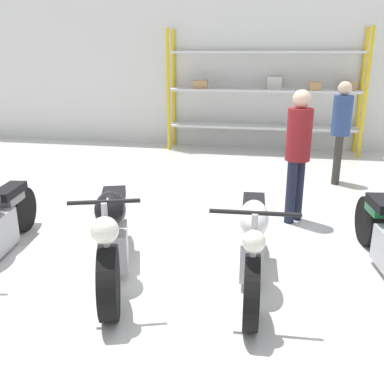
% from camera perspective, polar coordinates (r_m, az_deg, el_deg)
% --- Properties ---
extents(ground_plane, '(30.00, 30.00, 0.00)m').
position_cam_1_polar(ground_plane, '(4.66, -0.92, -9.72)').
color(ground_plane, silver).
extents(back_wall, '(30.00, 0.08, 3.60)m').
position_cam_1_polar(back_wall, '(10.40, 6.29, 15.83)').
color(back_wall, silver).
rests_on(back_wall, ground_plane).
extents(shelving_rack, '(4.36, 0.63, 2.71)m').
position_cam_1_polar(shelving_rack, '(10.03, 9.74, 13.27)').
color(shelving_rack, gold).
rests_on(shelving_rack, ground_plane).
extents(motorcycle_black, '(0.88, 2.06, 1.05)m').
position_cam_1_polar(motorcycle_black, '(4.34, -10.53, -5.67)').
color(motorcycle_black, black).
rests_on(motorcycle_black, ground_plane).
extents(motorcycle_white, '(0.71, 2.07, 1.01)m').
position_cam_1_polar(motorcycle_white, '(4.18, 8.07, -6.58)').
color(motorcycle_white, black).
rests_on(motorcycle_white, ground_plane).
extents(person_browsing, '(0.45, 0.45, 1.75)m').
position_cam_1_polar(person_browsing, '(5.70, 13.97, 5.97)').
color(person_browsing, '#1E2338').
rests_on(person_browsing, ground_plane).
extents(person_near_rack, '(0.36, 0.36, 1.74)m').
position_cam_1_polar(person_near_rack, '(7.74, 19.26, 8.51)').
color(person_near_rack, '#38332D').
rests_on(person_near_rack, ground_plane).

